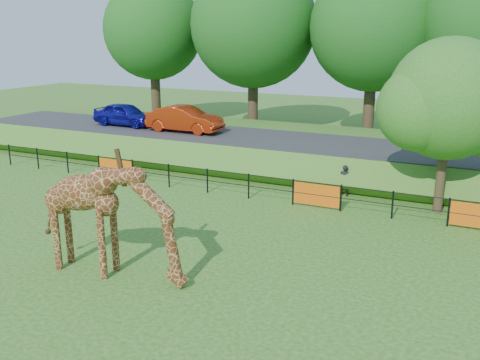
{
  "coord_description": "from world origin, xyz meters",
  "views": [
    {
      "loc": [
        8.95,
        -11.91,
        6.93
      ],
      "look_at": [
        1.47,
        4.02,
        2.0
      ],
      "focal_mm": 40.0,
      "sensor_mm": 36.0,
      "label": 1
    }
  ],
  "objects_px": {
    "giraffe": "(111,221)",
    "car_blue": "(125,114)",
    "car_red": "(185,119)",
    "visitor": "(344,180)",
    "tree_east": "(451,104)"
  },
  "relations": [
    {
      "from": "car_red",
      "to": "tree_east",
      "type": "xyz_separation_m",
      "value": [
        14.15,
        -4.11,
        2.14
      ]
    },
    {
      "from": "visitor",
      "to": "tree_east",
      "type": "height_order",
      "value": "tree_east"
    },
    {
      "from": "car_red",
      "to": "tree_east",
      "type": "height_order",
      "value": "tree_east"
    },
    {
      "from": "giraffe",
      "to": "car_blue",
      "type": "xyz_separation_m",
      "value": [
        -10.32,
        14.44,
        0.4
      ]
    },
    {
      "from": "giraffe",
      "to": "tree_east",
      "type": "distance_m",
      "value": 13.2
    },
    {
      "from": "giraffe",
      "to": "visitor",
      "type": "xyz_separation_m",
      "value": [
        4.1,
        10.56,
        -1.01
      ]
    },
    {
      "from": "car_red",
      "to": "tree_east",
      "type": "distance_m",
      "value": 14.89
    },
    {
      "from": "visitor",
      "to": "tree_east",
      "type": "xyz_separation_m",
      "value": [
        4.0,
        -0.47,
        3.59
      ]
    },
    {
      "from": "car_blue",
      "to": "car_red",
      "type": "height_order",
      "value": "car_red"
    },
    {
      "from": "car_blue",
      "to": "car_red",
      "type": "xyz_separation_m",
      "value": [
        4.27,
        -0.24,
        0.05
      ]
    },
    {
      "from": "giraffe",
      "to": "car_blue",
      "type": "relative_size",
      "value": 1.19
    },
    {
      "from": "car_blue",
      "to": "tree_east",
      "type": "bearing_deg",
      "value": -101.8
    },
    {
      "from": "car_red",
      "to": "visitor",
      "type": "distance_m",
      "value": 10.88
    },
    {
      "from": "car_blue",
      "to": "car_red",
      "type": "relative_size",
      "value": 0.9
    },
    {
      "from": "giraffe",
      "to": "tree_east",
      "type": "bearing_deg",
      "value": 48.17
    }
  ]
}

